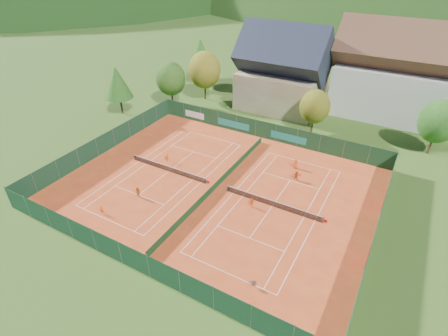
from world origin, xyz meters
The scene contains 29 objects.
ground centered at (0.00, 0.00, -0.02)m, with size 600.00×600.00×0.00m, color #2E4D18.
clay_pad centered at (0.00, 0.00, 0.01)m, with size 40.00×32.00×0.01m, color #B93F1B.
court_markings_left centered at (-8.00, 0.00, 0.01)m, with size 11.03×23.83×0.00m.
court_markings_right centered at (8.00, 0.00, 0.01)m, with size 11.03×23.83×0.00m.
tennis_net_left centered at (-7.85, 0.00, 0.51)m, with size 13.30×0.10×1.02m.
tennis_net_right centered at (8.15, 0.00, 0.51)m, with size 13.30×0.10×1.02m.
court_divider centered at (0.00, 0.00, 0.50)m, with size 0.03×28.80×1.00m.
fence_north centered at (-0.46, 15.99, 1.47)m, with size 40.00×0.10×3.00m.
fence_south centered at (0.00, -16.00, 1.50)m, with size 40.00×0.04×3.00m.
fence_west centered at (-20.00, 0.00, 1.50)m, with size 0.04×32.00×3.00m.
fence_east centered at (20.00, 0.05, 1.48)m, with size 0.09×32.00×3.00m.
chalet centered at (-3.00, 30.00, 6.62)m, with size 16.20×12.00×16.00m.
hotel_block_a centered at (16.00, 36.00, 7.38)m, with size 21.60×11.00×17.25m.
tree_west_front centered at (-22.00, 20.00, 5.39)m, with size 5.72×5.72×8.69m.
tree_west_mid centered at (-18.00, 26.00, 6.07)m, with size 6.44×6.44×9.78m.
tree_west_back centered at (-24.00, 34.00, 6.74)m, with size 5.60×5.60×10.00m.
tree_center centered at (6.00, 22.00, 4.72)m, with size 5.01×5.01×7.60m.
tree_east_front centered at (24.00, 24.00, 5.39)m, with size 5.72×5.72×8.69m.
tree_west_side centered at (-28.00, 12.00, 6.06)m, with size 5.04×5.04×9.00m.
mountain_backdrop centered at (28.54, 233.48, -39.64)m, with size 820.00×530.00×242.00m.
ball_hopper centered at (11.23, -12.12, 0.56)m, with size 0.34×0.34×0.80m.
loose_ball_0 centered at (-8.46, -6.28, 0.03)m, with size 0.07×0.07×0.07m, color #CCD833.
loose_ball_1 centered at (4.30, -9.03, 0.03)m, with size 0.07×0.07×0.07m, color #CCD833.
player_left_near centered at (-9.41, -11.33, 0.66)m, with size 0.48×0.31×1.32m, color orange.
player_left_mid centered at (-7.76, -6.69, 0.74)m, with size 0.72×0.56×1.48m, color #CA5A11.
player_left_far centered at (-9.82, 2.13, 0.75)m, with size 0.97×0.56×1.50m, color #F95E16.
player_right_near centered at (5.82, -1.38, 0.67)m, with size 0.79×0.33×1.35m, color #FE5A16.
player_right_far_a centered at (7.52, 9.75, 0.73)m, with size 0.72×0.47×1.47m, color #CD4512.
player_right_far_b centered at (8.62, 6.91, 0.72)m, with size 1.34×0.43×1.45m, color #CB4612.
Camera 1 is at (19.38, -32.41, 27.66)m, focal length 28.00 mm.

